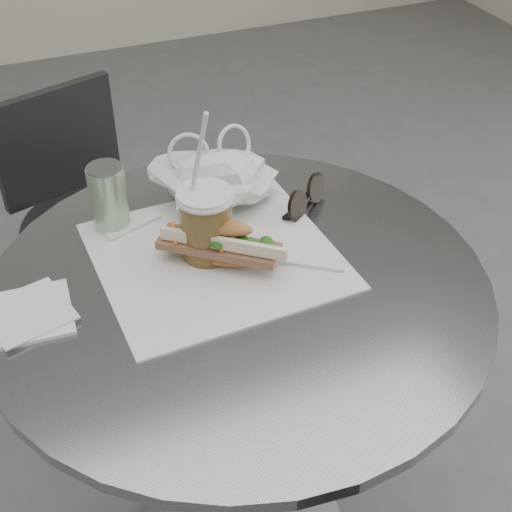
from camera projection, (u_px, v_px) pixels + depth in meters
name	position (u px, v px, depth m)	size (l,w,h in m)	color
cafe_table	(241.00, 401.00, 1.24)	(0.76, 0.76, 0.74)	slate
chair_far	(104.00, 261.00, 1.77)	(0.40, 0.43, 0.74)	#2B2A2D
sandwich_paper	(215.00, 256.00, 1.12)	(0.36, 0.34, 0.00)	white
banh_mi	(218.00, 242.00, 1.08)	(0.23, 0.22, 0.08)	#AF8142
iced_coffee	(206.00, 224.00, 1.08)	(0.09, 0.09, 0.25)	brown
sunglasses	(305.00, 199.00, 1.21)	(0.11, 0.09, 0.05)	black
plastic_bag	(216.00, 181.00, 1.20)	(0.20, 0.15, 0.10)	white
napkin_stack	(29.00, 314.00, 1.01)	(0.13, 0.13, 0.01)	white
drink_can	(109.00, 198.00, 1.14)	(0.06, 0.06, 0.11)	#589658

